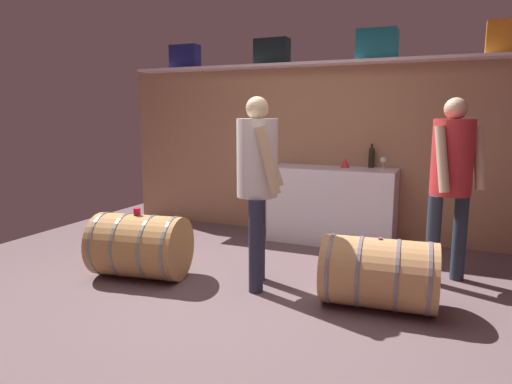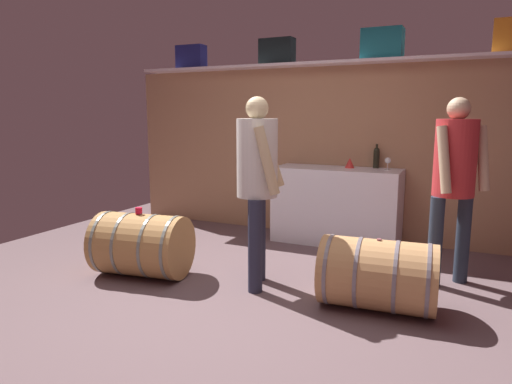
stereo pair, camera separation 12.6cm
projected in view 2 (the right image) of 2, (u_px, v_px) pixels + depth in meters
The scene contains 16 objects.
ground_plane at pixel (263, 284), 4.11m from camera, with size 6.55×8.22×0.02m, color #614C4F.
back_wall_panel at pixel (327, 153), 5.61m from camera, with size 5.35×0.10×2.05m, color #A67A59.
high_shelf_board at pixel (325, 64), 5.31m from camera, with size 4.93×0.40×0.03m, color silver.
toolcase_navy at pixel (191, 57), 6.05m from camera, with size 0.38×0.19×0.30m, color navy.
toolcase_black at pixel (277, 52), 5.53m from camera, with size 0.42×0.18×0.31m, color black.
toolcase_teal at pixel (382, 44), 5.01m from camera, with size 0.44×0.28×0.33m, color #19717F.
toolcase_orange at pixel (510, 36), 4.49m from camera, with size 0.30×0.22×0.33m, color orange.
work_cabinet at pixel (336, 206), 5.32m from camera, with size 1.44×0.54×0.88m, color silver.
wine_bottle_dark at pixel (376, 157), 5.24m from camera, with size 0.07×0.07×0.27m.
wine_glass at pixel (388, 161), 5.07m from camera, with size 0.07×0.07×0.14m.
red_funnel at pixel (350, 163), 5.25m from camera, with size 0.11×0.11×0.11m, color red.
wine_barrel_near at pixel (142, 245), 4.25m from camera, with size 0.91×0.69×0.59m.
wine_barrel_far at pixel (378, 275), 3.51m from camera, with size 0.90×0.61×0.56m.
tasting_cup at pixel (139, 211), 4.20m from camera, with size 0.06×0.06×0.06m, color red.
winemaker_pouring at pixel (258, 172), 3.88m from camera, with size 0.45×0.53×1.64m.
visitor_tasting at pixel (455, 172), 3.91m from camera, with size 0.47×0.48×1.63m.
Camera 2 is at (1.60, -2.94, 1.49)m, focal length 32.17 mm.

